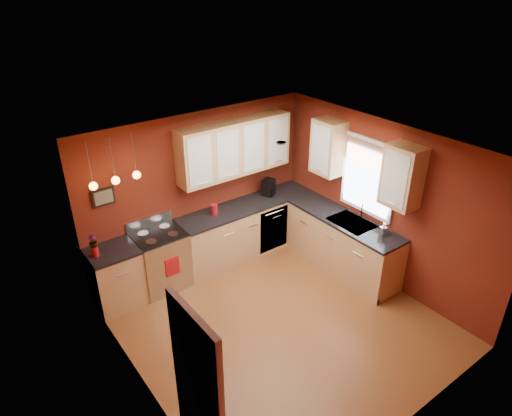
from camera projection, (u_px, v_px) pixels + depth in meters
floor at (279, 322)px, 6.55m from camera, size 4.20×4.20×0.00m
ceiling at (284, 153)px, 5.33m from camera, size 4.00×4.20×0.02m
wall_back at (199, 190)px, 7.42m from camera, size 4.00×0.02×2.60m
wall_front at (419, 340)px, 4.45m from camera, size 4.00×0.02×2.60m
wall_left at (138, 307)px, 4.88m from camera, size 0.02×4.20×2.60m
wall_right at (382, 204)px, 7.00m from camera, size 0.02×4.20×2.60m
base_cabinets_back_left at (116, 278)px, 6.74m from camera, size 0.70×0.60×0.90m
base_cabinets_back_right at (247, 229)px, 8.00m from camera, size 2.54×0.60×0.90m
base_cabinets_right at (342, 244)px, 7.55m from camera, size 0.60×2.10×0.90m
counter_back_left at (112, 251)px, 6.52m from camera, size 0.70×0.62×0.04m
counter_back_right at (247, 205)px, 7.78m from camera, size 2.54×0.62×0.04m
counter_right at (344, 220)px, 7.33m from camera, size 0.62×2.10×0.04m
gas_range at (161, 259)px, 7.11m from camera, size 0.76×0.64×1.11m
dishwasher_front at (274, 229)px, 7.99m from camera, size 0.60×0.02×0.80m
sink at (351, 224)px, 7.23m from camera, size 0.50×0.70×0.33m
window at (369, 175)px, 7.01m from camera, size 0.06×1.02×1.22m
door_left_wall at (199, 398)px, 4.18m from camera, size 0.12×0.82×2.05m
upper_cabinets_back at (235, 148)px, 7.31m from camera, size 2.00×0.35×0.90m
upper_cabinets_right at (363, 161)px, 6.83m from camera, size 0.35×1.95×0.90m
wall_picture at (103, 197)px, 6.42m from camera, size 0.32×0.03×0.26m
pendant_lights at (115, 180)px, 6.08m from camera, size 0.71×0.11×0.66m
red_canister at (214, 209)px, 7.42m from camera, size 0.11×0.11×0.17m
red_vase at (95, 251)px, 6.34m from camera, size 0.10×0.10×0.16m
flowers at (93, 241)px, 6.27m from camera, size 0.12×0.12×0.20m
coffee_maker at (269, 188)px, 8.01m from camera, size 0.26×0.25×0.30m
soap_pump at (383, 229)px, 6.82m from camera, size 0.11×0.11×0.21m
dish_towel at (172, 267)px, 6.87m from camera, size 0.23×0.02×0.31m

